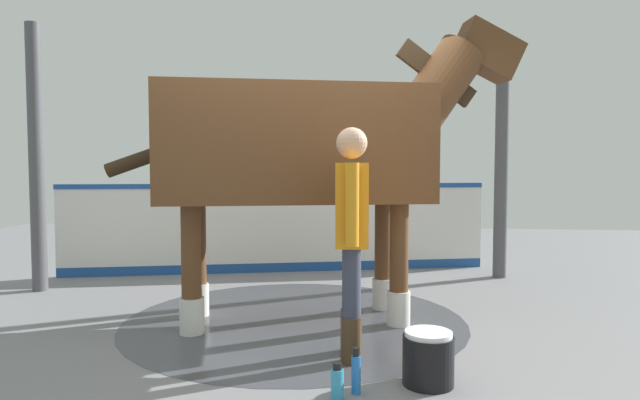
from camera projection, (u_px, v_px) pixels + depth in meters
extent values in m
cube|color=gray|center=(313.00, 331.00, 4.45)|extent=(16.00, 16.00, 0.02)
cylinder|color=#42444C|center=(295.00, 320.00, 4.75)|extent=(3.01, 3.01, 0.00)
cube|color=white|center=(279.00, 230.00, 6.97)|extent=(5.35, 1.40, 1.09)
cube|color=#1E4C99|center=(279.00, 186.00, 6.94)|extent=(5.36, 1.42, 0.06)
cube|color=#1E4C99|center=(279.00, 267.00, 7.00)|extent=(5.36, 1.41, 0.12)
cylinder|color=#4C4C51|center=(501.00, 160.00, 6.57)|extent=(0.16, 0.16, 2.91)
cylinder|color=#4C4C51|center=(37.00, 158.00, 5.83)|extent=(0.16, 0.16, 2.91)
cube|color=brown|center=(295.00, 146.00, 4.66)|extent=(2.45, 1.50, 0.98)
cylinder|color=brown|center=(383.00, 254.00, 5.10)|extent=(0.16, 0.16, 1.05)
cylinder|color=silver|center=(383.00, 294.00, 5.13)|extent=(0.20, 0.20, 0.30)
cylinder|color=brown|center=(399.00, 264.00, 4.57)|extent=(0.16, 0.16, 1.05)
cylinder|color=silver|center=(398.00, 308.00, 4.59)|extent=(0.20, 0.20, 0.30)
cylinder|color=brown|center=(197.00, 258.00, 4.87)|extent=(0.16, 0.16, 1.05)
cylinder|color=silver|center=(198.00, 300.00, 4.89)|extent=(0.20, 0.20, 0.30)
cylinder|color=brown|center=(191.00, 269.00, 4.34)|extent=(0.16, 0.16, 1.05)
cylinder|color=silver|center=(192.00, 316.00, 4.36)|extent=(0.20, 0.20, 0.30)
cylinder|color=brown|center=(436.00, 90.00, 4.81)|extent=(0.94, 0.64, 0.97)
cube|color=#382819|center=(436.00, 74.00, 4.80)|extent=(0.74, 0.24, 0.60)
cube|color=brown|center=(487.00, 51.00, 4.85)|extent=(0.70, 0.43, 0.56)
cylinder|color=#382819|center=(148.00, 157.00, 4.50)|extent=(0.71, 0.29, 0.35)
cylinder|color=#47331E|center=(351.00, 340.00, 3.70)|extent=(0.15, 0.15, 0.32)
cylinder|color=#383D51|center=(351.00, 282.00, 3.68)|extent=(0.13, 0.13, 0.49)
cylinder|color=#47331E|center=(351.00, 330.00, 3.91)|extent=(0.15, 0.15, 0.32)
cylinder|color=#383D51|center=(351.00, 276.00, 3.89)|extent=(0.13, 0.13, 0.49)
cube|color=orange|center=(352.00, 204.00, 3.75)|extent=(0.25, 0.48, 0.57)
cylinder|color=orange|center=(352.00, 205.00, 3.47)|extent=(0.09, 0.09, 0.54)
cylinder|color=orange|center=(351.00, 200.00, 4.04)|extent=(0.09, 0.09, 0.54)
sphere|color=tan|center=(352.00, 143.00, 3.73)|extent=(0.22, 0.22, 0.22)
cylinder|color=black|center=(428.00, 360.00, 3.32)|extent=(0.32, 0.32, 0.31)
cylinder|color=white|center=(428.00, 334.00, 3.32)|extent=(0.29, 0.29, 0.03)
cylinder|color=#3399CC|center=(337.00, 384.00, 3.11)|extent=(0.08, 0.08, 0.18)
cylinder|color=black|center=(337.00, 366.00, 3.10)|extent=(0.05, 0.05, 0.04)
cylinder|color=blue|center=(356.00, 375.00, 3.19)|extent=(0.06, 0.06, 0.23)
cylinder|color=black|center=(356.00, 352.00, 3.18)|extent=(0.04, 0.04, 0.05)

